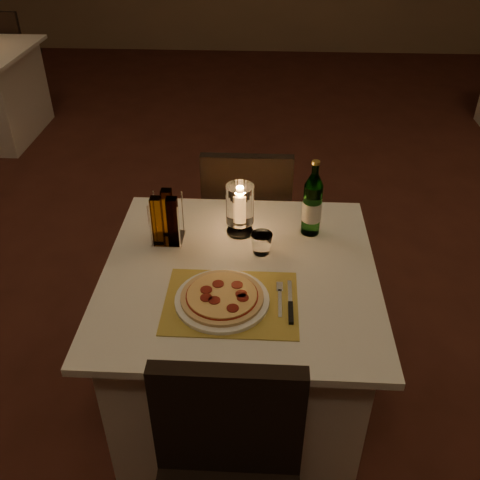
{
  "coord_description": "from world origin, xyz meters",
  "views": [
    {
      "loc": [
        0.05,
        -2.04,
        1.95
      ],
      "look_at": [
        -0.03,
        -0.49,
        0.86
      ],
      "focal_mm": 40.0,
      "sensor_mm": 36.0,
      "label": 1
    }
  ],
  "objects_px": {
    "main_table": "(240,341)",
    "tumbler": "(262,243)",
    "chair_far": "(247,211)",
    "plate": "(222,300)",
    "hurricane_candle": "(240,206)",
    "pizza": "(222,296)",
    "water_bottle": "(312,205)"
  },
  "relations": [
    {
      "from": "main_table",
      "to": "pizza",
      "type": "relative_size",
      "value": 3.57
    },
    {
      "from": "main_table",
      "to": "plate",
      "type": "distance_m",
      "value": 0.42
    },
    {
      "from": "plate",
      "to": "tumbler",
      "type": "bearing_deg",
      "value": 66.66
    },
    {
      "from": "pizza",
      "to": "hurricane_candle",
      "type": "xyz_separation_m",
      "value": [
        0.04,
        0.43,
        0.1
      ]
    },
    {
      "from": "hurricane_candle",
      "to": "chair_far",
      "type": "bearing_deg",
      "value": 88.53
    },
    {
      "from": "chair_far",
      "to": "plate",
      "type": "height_order",
      "value": "chair_far"
    },
    {
      "from": "hurricane_candle",
      "to": "main_table",
      "type": "bearing_deg",
      "value": -87.2
    },
    {
      "from": "plate",
      "to": "hurricane_candle",
      "type": "bearing_deg",
      "value": 84.9
    },
    {
      "from": "pizza",
      "to": "water_bottle",
      "type": "bearing_deg",
      "value": 54.16
    },
    {
      "from": "main_table",
      "to": "plate",
      "type": "relative_size",
      "value": 3.12
    },
    {
      "from": "pizza",
      "to": "hurricane_candle",
      "type": "distance_m",
      "value": 0.44
    },
    {
      "from": "chair_far",
      "to": "tumbler",
      "type": "xyz_separation_m",
      "value": [
        0.08,
        -0.6,
        0.23
      ]
    },
    {
      "from": "main_table",
      "to": "tumbler",
      "type": "relative_size",
      "value": 12.05
    },
    {
      "from": "tumbler",
      "to": "hurricane_candle",
      "type": "distance_m",
      "value": 0.18
    },
    {
      "from": "pizza",
      "to": "hurricane_candle",
      "type": "bearing_deg",
      "value": 84.94
    },
    {
      "from": "plate",
      "to": "pizza",
      "type": "bearing_deg",
      "value": -16.63
    },
    {
      "from": "tumbler",
      "to": "water_bottle",
      "type": "bearing_deg",
      "value": 37.56
    },
    {
      "from": "plate",
      "to": "tumbler",
      "type": "distance_m",
      "value": 0.32
    },
    {
      "from": "tumbler",
      "to": "pizza",
      "type": "bearing_deg",
      "value": -113.28
    },
    {
      "from": "water_bottle",
      "to": "chair_far",
      "type": "bearing_deg",
      "value": 120.78
    },
    {
      "from": "main_table",
      "to": "pizza",
      "type": "height_order",
      "value": "pizza"
    },
    {
      "from": "pizza",
      "to": "chair_far",
      "type": "bearing_deg",
      "value": 86.82
    },
    {
      "from": "hurricane_candle",
      "to": "plate",
      "type": "bearing_deg",
      "value": -95.1
    },
    {
      "from": "tumbler",
      "to": "chair_far",
      "type": "bearing_deg",
      "value": 97.28
    },
    {
      "from": "plate",
      "to": "hurricane_candle",
      "type": "xyz_separation_m",
      "value": [
        0.04,
        0.43,
        0.11
      ]
    },
    {
      "from": "plate",
      "to": "tumbler",
      "type": "height_order",
      "value": "tumbler"
    },
    {
      "from": "chair_far",
      "to": "water_bottle",
      "type": "relative_size",
      "value": 2.84
    },
    {
      "from": "main_table",
      "to": "hurricane_candle",
      "type": "xyz_separation_m",
      "value": [
        -0.01,
        0.25,
        0.49
      ]
    },
    {
      "from": "chair_far",
      "to": "pizza",
      "type": "height_order",
      "value": "chair_far"
    },
    {
      "from": "pizza",
      "to": "hurricane_candle",
      "type": "relative_size",
      "value": 1.32
    },
    {
      "from": "main_table",
      "to": "plate",
      "type": "bearing_deg",
      "value": -105.52
    },
    {
      "from": "chair_far",
      "to": "plate",
      "type": "bearing_deg",
      "value": -93.2
    }
  ]
}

